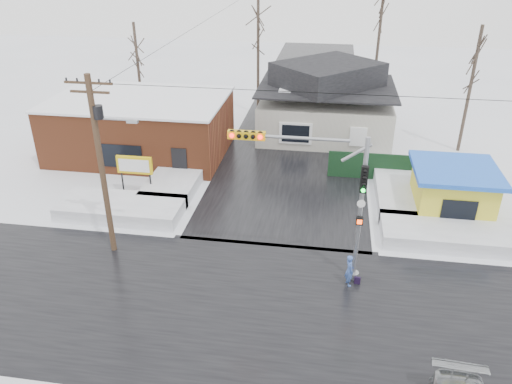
# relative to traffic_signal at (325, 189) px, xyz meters

# --- Properties ---
(ground) EXTENTS (120.00, 120.00, 0.00)m
(ground) POSITION_rel_traffic_signal_xyz_m (-2.43, -2.97, -4.54)
(ground) COLOR white
(ground) RESTS_ON ground
(road_ns) EXTENTS (10.00, 120.00, 0.02)m
(road_ns) POSITION_rel_traffic_signal_xyz_m (-2.43, -2.97, -4.53)
(road_ns) COLOR black
(road_ns) RESTS_ON ground
(road_ew) EXTENTS (120.00, 10.00, 0.02)m
(road_ew) POSITION_rel_traffic_signal_xyz_m (-2.43, -2.97, -4.53)
(road_ew) COLOR black
(road_ew) RESTS_ON ground
(snowbank_nw) EXTENTS (7.00, 3.00, 0.80)m
(snowbank_nw) POSITION_rel_traffic_signal_xyz_m (-11.43, 4.03, -4.14)
(snowbank_nw) COLOR white
(snowbank_nw) RESTS_ON ground
(snowbank_ne) EXTENTS (7.00, 3.00, 0.80)m
(snowbank_ne) POSITION_rel_traffic_signal_xyz_m (6.57, 4.03, -4.14)
(snowbank_ne) COLOR white
(snowbank_ne) RESTS_ON ground
(snowbank_nside_w) EXTENTS (3.00, 8.00, 0.80)m
(snowbank_nside_w) POSITION_rel_traffic_signal_xyz_m (-9.43, 9.03, -4.14)
(snowbank_nside_w) COLOR white
(snowbank_nside_w) RESTS_ON ground
(snowbank_nside_e) EXTENTS (3.00, 8.00, 0.80)m
(snowbank_nside_e) POSITION_rel_traffic_signal_xyz_m (4.57, 9.03, -4.14)
(snowbank_nside_e) COLOR white
(snowbank_nside_e) RESTS_ON ground
(traffic_signal) EXTENTS (6.05, 0.68, 7.00)m
(traffic_signal) POSITION_rel_traffic_signal_xyz_m (0.00, 0.00, 0.00)
(traffic_signal) COLOR gray
(traffic_signal) RESTS_ON ground
(utility_pole) EXTENTS (3.15, 0.44, 9.00)m
(utility_pole) POSITION_rel_traffic_signal_xyz_m (-10.36, 0.53, 0.57)
(utility_pole) COLOR #382619
(utility_pole) RESTS_ON ground
(brick_building) EXTENTS (12.20, 8.20, 4.12)m
(brick_building) POSITION_rel_traffic_signal_xyz_m (-13.43, 13.03, -2.46)
(brick_building) COLOR brown
(brick_building) RESTS_ON ground
(marquee_sign) EXTENTS (2.20, 0.21, 2.55)m
(marquee_sign) POSITION_rel_traffic_signal_xyz_m (-11.43, 6.53, -2.62)
(marquee_sign) COLOR black
(marquee_sign) RESTS_ON ground
(house) EXTENTS (10.40, 8.40, 5.76)m
(house) POSITION_rel_traffic_signal_xyz_m (-0.43, 19.03, -1.92)
(house) COLOR beige
(house) RESTS_ON ground
(kiosk) EXTENTS (4.60, 4.60, 2.88)m
(kiosk) POSITION_rel_traffic_signal_xyz_m (7.07, 7.03, -3.08)
(kiosk) COLOR yellow
(kiosk) RESTS_ON ground
(fence) EXTENTS (8.00, 0.12, 1.80)m
(fence) POSITION_rel_traffic_signal_xyz_m (4.07, 11.03, -3.64)
(fence) COLOR black
(fence) RESTS_ON ground
(tree_far_left) EXTENTS (3.00, 3.00, 10.00)m
(tree_far_left) POSITION_rel_traffic_signal_xyz_m (-6.43, 23.03, 3.41)
(tree_far_left) COLOR #332821
(tree_far_left) RESTS_ON ground
(tree_far_mid) EXTENTS (3.00, 3.00, 12.00)m
(tree_far_mid) POSITION_rel_traffic_signal_xyz_m (3.57, 25.03, 5.00)
(tree_far_mid) COLOR #332821
(tree_far_mid) RESTS_ON ground
(tree_far_right) EXTENTS (3.00, 3.00, 9.00)m
(tree_far_right) POSITION_rel_traffic_signal_xyz_m (9.57, 17.03, 2.62)
(tree_far_right) COLOR #332821
(tree_far_right) RESTS_ON ground
(tree_far_west) EXTENTS (3.00, 3.00, 8.00)m
(tree_far_west) POSITION_rel_traffic_signal_xyz_m (-16.43, 21.03, 1.82)
(tree_far_west) COLOR #332821
(tree_far_west) RESTS_ON ground
(pedestrian) EXTENTS (0.55, 0.66, 1.57)m
(pedestrian) POSITION_rel_traffic_signal_xyz_m (1.33, -0.53, -3.76)
(pedestrian) COLOR #3A58A3
(pedestrian) RESTS_ON ground
(shopping_bag) EXTENTS (0.29, 0.15, 0.35)m
(shopping_bag) POSITION_rel_traffic_signal_xyz_m (1.74, -0.42, -4.36)
(shopping_bag) COLOR black
(shopping_bag) RESTS_ON ground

